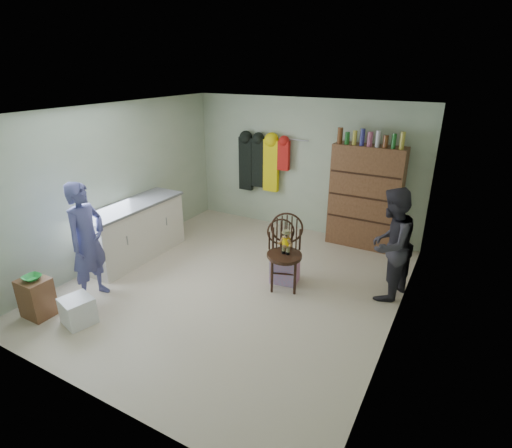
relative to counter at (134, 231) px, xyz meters
The scene contains 13 objects.
ground_plane 2.01m from the counter, ahead, with size 5.00×5.00×0.00m, color beige.
room_walls 2.30m from the counter, 15.25° to the left, with size 5.00×5.00×5.00m.
counter is the anchor object (origin of this frame).
stool 1.90m from the counter, 86.11° to the right, with size 0.37×0.31×0.52m, color brown.
bowl 1.89m from the counter, 86.11° to the right, with size 0.22×0.22×0.05m, color green.
plastic_tub 1.91m from the counter, 67.70° to the right, with size 0.36×0.35×0.35m, color white.
chair_front 2.63m from the counter, ahead, with size 0.62×0.62×1.10m.
chair_far 2.52m from the counter, 10.44° to the left, with size 0.58×0.58×0.95m.
striped_bag 2.61m from the counter, ahead, with size 0.39×0.30×0.41m, color pink.
person_left 1.31m from the counter, 71.98° to the right, with size 0.61×0.40×1.67m, color #494B86.
person_right 4.04m from the counter, 11.02° to the left, with size 0.77×0.60×1.58m, color #2D2B33.
dresser 3.96m from the counter, 35.68° to the left, with size 1.20×0.39×2.08m.
coat_rack 2.74m from the counter, 64.76° to the left, with size 1.42×0.12×1.09m.
Camera 1 is at (2.77, -4.36, 3.06)m, focal length 28.00 mm.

